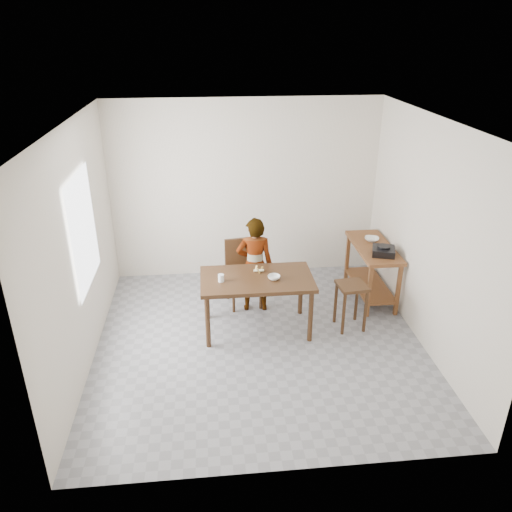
{
  "coord_description": "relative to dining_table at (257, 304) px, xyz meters",
  "views": [
    {
      "loc": [
        -0.57,
        -5.18,
        3.59
      ],
      "look_at": [
        0.0,
        0.4,
        1.0
      ],
      "focal_mm": 35.0,
      "sensor_mm": 36.0,
      "label": 1
    }
  ],
  "objects": [
    {
      "name": "window_pane",
      "position": [
        -1.97,
        -0.1,
        1.12
      ],
      "size": [
        0.02,
        1.1,
        1.3
      ],
      "primitive_type": "cube",
      "color": "white",
      "rests_on": "wall_left"
    },
    {
      "name": "child",
      "position": [
        0.02,
        0.52,
        0.3
      ],
      "size": [
        0.51,
        0.35,
        1.35
      ],
      "primitive_type": "imported",
      "rotation": [
        0.0,
        0.0,
        3.09
      ],
      "color": "white",
      "rests_on": "floor"
    },
    {
      "name": "prep_counter",
      "position": [
        1.72,
        0.7,
        0.03
      ],
      "size": [
        0.5,
        1.2,
        0.8
      ],
      "primitive_type": null,
      "color": "brown",
      "rests_on": "floor"
    },
    {
      "name": "floor",
      "position": [
        0.0,
        -0.3,
        -0.4
      ],
      "size": [
        4.0,
        4.0,
        0.04
      ],
      "primitive_type": "cube",
      "color": "gray",
      "rests_on": "ground"
    },
    {
      "name": "ceiling",
      "position": [
        0.0,
        -0.3,
        2.35
      ],
      "size": [
        4.0,
        4.0,
        0.04
      ],
      "primitive_type": "cube",
      "color": "white",
      "rests_on": "wall_back"
    },
    {
      "name": "glass_tumbler",
      "position": [
        -0.44,
        -0.05,
        0.42
      ],
      "size": [
        0.07,
        0.07,
        0.09
      ],
      "primitive_type": "cylinder",
      "rotation": [
        0.0,
        0.0,
        -0.01
      ],
      "color": "white",
      "rests_on": "dining_table"
    },
    {
      "name": "wall_front",
      "position": [
        0.0,
        -2.32,
        0.98
      ],
      "size": [
        4.0,
        0.04,
        2.7
      ],
      "primitive_type": "cube",
      "color": "silver",
      "rests_on": "ground"
    },
    {
      "name": "wall_back",
      "position": [
        0.0,
        1.72,
        0.98
      ],
      "size": [
        4.0,
        0.04,
        2.7
      ],
      "primitive_type": "cube",
      "color": "silver",
      "rests_on": "ground"
    },
    {
      "name": "small_bowl",
      "position": [
        0.21,
        -0.06,
        0.4
      ],
      "size": [
        0.17,
        0.17,
        0.05
      ],
      "primitive_type": "imported",
      "rotation": [
        0.0,
        0.0,
        0.11
      ],
      "color": "white",
      "rests_on": "dining_table"
    },
    {
      "name": "serving_bowl",
      "position": [
        1.74,
        0.88,
        0.45
      ],
      "size": [
        0.25,
        0.25,
        0.05
      ],
      "primitive_type": "imported",
      "rotation": [
        0.0,
        0.0,
        -0.31
      ],
      "color": "white",
      "rests_on": "prep_counter"
    },
    {
      "name": "dining_chair",
      "position": [
        -0.11,
        0.67,
        0.09
      ],
      "size": [
        0.51,
        0.51,
        0.92
      ],
      "primitive_type": null,
      "rotation": [
        0.0,
        0.0,
        0.15
      ],
      "color": "#3B2312",
      "rests_on": "floor"
    },
    {
      "name": "wall_right",
      "position": [
        2.02,
        -0.3,
        0.98
      ],
      "size": [
        0.04,
        4.0,
        2.7
      ],
      "primitive_type": "cube",
      "color": "silver",
      "rests_on": "ground"
    },
    {
      "name": "dining_table",
      "position": [
        0.0,
        0.0,
        0.0
      ],
      "size": [
        1.4,
        0.8,
        0.75
      ],
      "primitive_type": null,
      "color": "#3B2312",
      "rests_on": "floor"
    },
    {
      "name": "stool",
      "position": [
        1.21,
        -0.07,
        -0.06
      ],
      "size": [
        0.39,
        0.39,
        0.63
      ],
      "primitive_type": null,
      "rotation": [
        0.0,
        0.0,
        0.11
      ],
      "color": "#3B2312",
      "rests_on": "floor"
    },
    {
      "name": "wall_left",
      "position": [
        -2.02,
        -0.3,
        0.98
      ],
      "size": [
        0.04,
        4.0,
        2.7
      ],
      "primitive_type": "cube",
      "color": "silver",
      "rests_on": "ground"
    },
    {
      "name": "gas_burner",
      "position": [
        1.75,
        0.41,
        0.47
      ],
      "size": [
        0.37,
        0.37,
        0.1
      ],
      "primitive_type": "cube",
      "rotation": [
        0.0,
        0.0,
        -0.31
      ],
      "color": "black",
      "rests_on": "prep_counter"
    },
    {
      "name": "banana",
      "position": [
        0.04,
        0.15,
        0.4
      ],
      "size": [
        0.16,
        0.13,
        0.05
      ],
      "primitive_type": null,
      "rotation": [
        0.0,
        0.0,
        -0.18
      ],
      "color": "#E4C650",
      "rests_on": "dining_table"
    }
  ]
}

